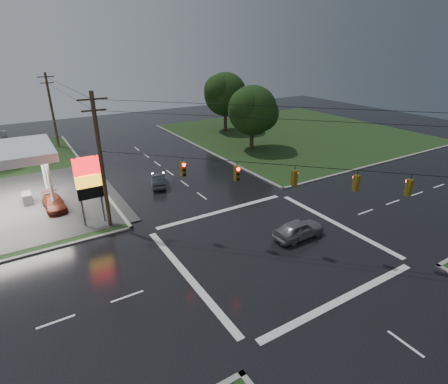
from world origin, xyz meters
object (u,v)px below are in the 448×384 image
tree_ne_near (253,110)px  car_crossing (299,229)px  car_north (159,180)px  utility_pole_nw (101,161)px  tree_ne_far (226,94)px  utility_pole_n (52,110)px  car_pump (54,203)px  pylon_sign (88,180)px

tree_ne_near → car_crossing: (-11.49, -22.14, -4.82)m
tree_ne_near → car_north: bearing=-159.8°
utility_pole_nw → tree_ne_far: bearing=42.6°
utility_pole_nw → tree_ne_near: utility_pole_nw is taller
tree_ne_far → car_crossing: bearing=-113.0°
utility_pole_nw → car_crossing: size_ratio=2.53×
utility_pole_nw → car_north: utility_pole_nw is taller
tree_ne_far → car_north: size_ratio=2.44×
utility_pole_n → car_crossing: size_ratio=2.42×
utility_pole_nw → utility_pole_n: 28.50m
car_north → tree_ne_near: bearing=-140.1°
utility_pole_n → car_crossing: 40.31m
car_north → car_pump: car_north is taller
pylon_sign → car_pump: size_ratio=1.45×
tree_ne_near → tree_ne_far: 12.39m
tree_ne_far → car_crossing: size_ratio=2.26×
car_north → utility_pole_n: bearing=-53.0°
tree_ne_far → car_north: tree_ne_far is taller
utility_pole_n → utility_pole_nw: bearing=-90.0°
utility_pole_nw → car_pump: 8.57m
car_north → car_pump: size_ratio=0.97×
tree_ne_near → car_crossing: tree_ne_near is taller
utility_pole_nw → car_crossing: bearing=-38.4°
utility_pole_n → tree_ne_far: 26.96m
car_north → car_crossing: 16.83m
utility_pole_n → car_north: (6.86, -22.17, -4.81)m
pylon_sign → car_north: (7.86, 5.33, -3.35)m
car_north → pylon_sign: bearing=53.9°
tree_ne_far → car_pump: size_ratio=2.37×
pylon_sign → tree_ne_near: tree_ne_near is taller
pylon_sign → car_north: bearing=34.2°
car_crossing → car_pump: car_crossing is taller
utility_pole_n → car_north: utility_pole_n is taller
utility_pole_n → car_north: bearing=-72.8°
car_crossing → car_pump: (-15.66, 15.55, -0.14)m
pylon_sign → tree_ne_far: tree_ne_far is taller
pylon_sign → tree_ne_far: (27.65, 23.49, 2.17)m
car_north → car_crossing: car_crossing is taller
utility_pole_n → tree_ne_far: (26.65, -4.01, 0.71)m
tree_ne_far → car_north: bearing=-137.5°
utility_pole_nw → car_pump: (-3.50, 5.91, -5.12)m
utility_pole_n → tree_ne_far: bearing=-8.5°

